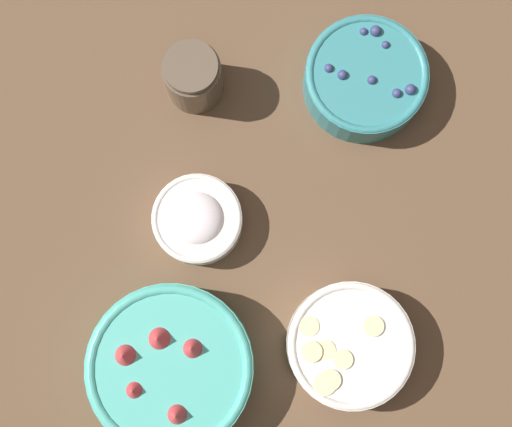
{
  "coord_description": "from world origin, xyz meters",
  "views": [
    {
      "loc": [
        -0.08,
        -0.08,
        0.98
      ],
      "look_at": [
        0.04,
        -0.02,
        0.04
      ],
      "focal_mm": 50.0,
      "sensor_mm": 36.0,
      "label": 1
    }
  ],
  "objects": [
    {
      "name": "ground_plane",
      "position": [
        0.0,
        0.0,
        0.0
      ],
      "size": [
        4.0,
        4.0,
        0.0
      ],
      "primitive_type": "plane",
      "color": "brown"
    },
    {
      "name": "bowl_strawberries",
      "position": [
        -0.19,
        -0.01,
        0.04
      ],
      "size": [
        0.21,
        0.21,
        0.09
      ],
      "color": "#47AD9E",
      "rests_on": "ground_plane"
    },
    {
      "name": "bowl_blueberries",
      "position": [
        0.28,
        -0.07,
        0.03
      ],
      "size": [
        0.17,
        0.17,
        0.07
      ],
      "color": "teal",
      "rests_on": "ground_plane"
    },
    {
      "name": "jar_chocolate",
      "position": [
        0.17,
        0.14,
        0.04
      ],
      "size": [
        0.08,
        0.08,
        0.09
      ],
      "color": "brown",
      "rests_on": "ground_plane"
    },
    {
      "name": "bowl_cream",
      "position": [
        0.0,
        0.05,
        0.03
      ],
      "size": [
        0.12,
        0.12,
        0.05
      ],
      "color": "silver",
      "rests_on": "ground_plane"
    },
    {
      "name": "bowl_bananas",
      "position": [
        -0.06,
        -0.21,
        0.03
      ],
      "size": [
        0.16,
        0.16,
        0.06
      ],
      "color": "silver",
      "rests_on": "ground_plane"
    }
  ]
}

